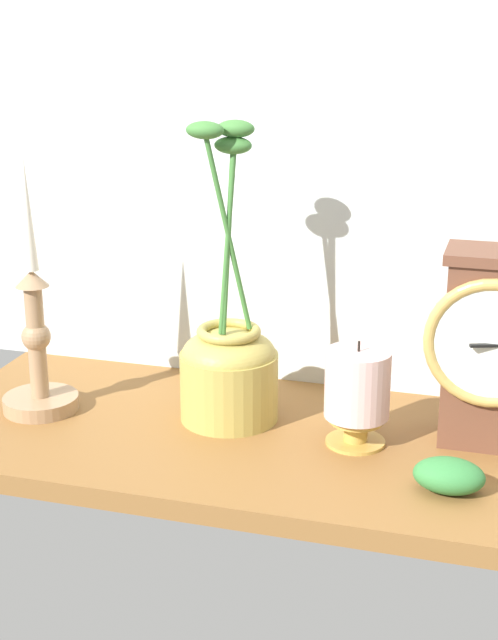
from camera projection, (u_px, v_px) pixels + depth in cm
name	position (u px, v px, depth cm)	size (l,w,h in cm)	color
ground_plane	(338.00, 453.00, 110.48)	(100.00, 36.00, 2.40)	brown
back_wall	(376.00, 140.00, 116.88)	(120.00, 2.00, 65.00)	silver
mantel_clock	(492.00, 347.00, 106.50)	(14.72, 9.47, 22.74)	brown
candlestick_tall_left	(37.00, 345.00, 116.84)	(9.37, 9.37, 32.08)	#A17E5A
brass_vase_jar	(229.00, 363.00, 114.71)	(11.90, 11.90, 35.95)	#AF9C49
pillar_candle_front	(357.00, 392.00, 108.16)	(7.46, 7.46, 12.49)	gold
ivy_sprig	(449.00, 476.00, 98.55)	(7.45, 5.22, 3.66)	#337A3A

